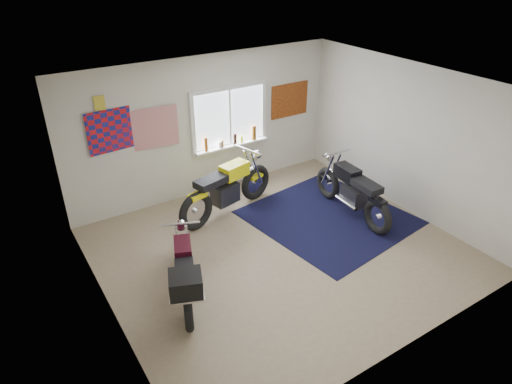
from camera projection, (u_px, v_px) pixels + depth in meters
ground at (280, 250)px, 7.48m from camera, size 5.50×5.50×0.00m
room_shell at (283, 159)px, 6.69m from camera, size 5.50×5.50×5.50m
navy_rug at (328, 217)px, 8.37m from camera, size 2.81×2.90×0.01m
window_assembly at (230, 121)px, 8.88m from camera, size 1.66×0.17×1.26m
oil_bottles at (235, 138)px, 9.03m from camera, size 1.17×0.09×0.30m
flag_display at (99, 103)px, 7.38m from camera, size 1.60×0.10×1.17m
triumph_poster at (290, 100)px, 9.49m from camera, size 0.90×0.03×0.70m
yellow_triumph at (227, 189)px, 8.29m from camera, size 2.18×0.79×1.11m
black_chrome_bike at (352, 192)px, 8.26m from camera, size 0.63×2.06×1.06m
maroon_tourer at (185, 274)px, 6.18m from camera, size 0.96×1.78×0.93m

